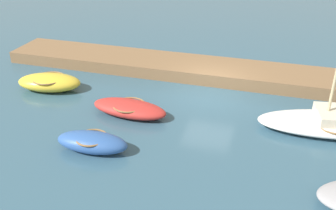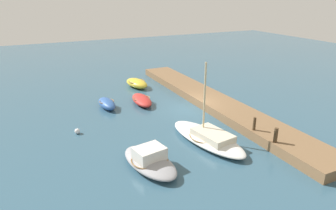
% 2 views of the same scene
% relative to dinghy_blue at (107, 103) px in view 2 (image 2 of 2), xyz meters
% --- Properties ---
extents(ground_plane, '(84.00, 84.00, 0.00)m').
position_rel_dinghy_blue_xyz_m(ground_plane, '(-3.29, -6.23, -0.38)').
color(ground_plane, '#33566B').
extents(dock_platform, '(24.11, 2.86, 0.65)m').
position_rel_dinghy_blue_xyz_m(dock_platform, '(-3.29, -8.33, -0.06)').
color(dock_platform, brown).
rests_on(dock_platform, ground_plane).
extents(dinghy_blue, '(2.83, 1.31, 0.75)m').
position_rel_dinghy_blue_xyz_m(dinghy_blue, '(0.00, 0.00, 0.00)').
color(dinghy_blue, '#2D569E').
rests_on(dinghy_blue, ground_plane).
extents(sailboat_white, '(6.55, 3.19, 5.15)m').
position_rel_dinghy_blue_xyz_m(sailboat_white, '(-8.95, -4.17, 0.01)').
color(sailboat_white, white).
rests_on(sailboat_white, ground_plane).
extents(rowboat_red, '(3.52, 1.62, 0.66)m').
position_rel_dinghy_blue_xyz_m(rowboat_red, '(-0.30, -2.97, -0.04)').
color(rowboat_red, '#B72D28').
rests_on(rowboat_red, ground_plane).
extents(motorboat_grey, '(4.54, 2.73, 1.19)m').
position_rel_dinghy_blue_xyz_m(motorboat_grey, '(-10.03, 0.27, 0.04)').
color(motorboat_grey, '#939399').
rests_on(motorboat_grey, ground_plane).
extents(rowboat_yellow, '(3.39, 2.11, 0.84)m').
position_rel_dinghy_blue_xyz_m(rowboat_yellow, '(4.49, -4.26, 0.05)').
color(rowboat_yellow, gold).
rests_on(rowboat_yellow, ground_plane).
extents(mooring_post_west, '(0.23, 0.23, 0.90)m').
position_rel_dinghy_blue_xyz_m(mooring_post_west, '(-11.65, -7.15, 0.72)').
color(mooring_post_west, '#47331E').
rests_on(mooring_post_west, dock_platform).
extents(mooring_post_mid_west, '(0.19, 0.19, 0.87)m').
position_rel_dinghy_blue_xyz_m(mooring_post_mid_west, '(-9.76, -7.15, 0.70)').
color(mooring_post_mid_west, '#47331E').
rests_on(mooring_post_mid_west, dock_platform).
extents(marker_buoy, '(0.37, 0.37, 0.37)m').
position_rel_dinghy_blue_xyz_m(marker_buoy, '(-4.00, 3.11, -0.20)').
color(marker_buoy, silver).
rests_on(marker_buoy, ground_plane).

